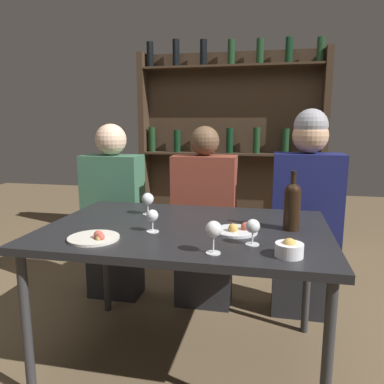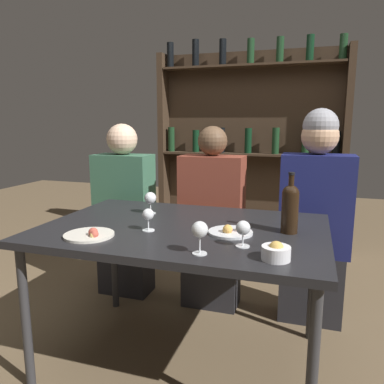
{
  "view_description": "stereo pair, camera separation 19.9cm",
  "coord_description": "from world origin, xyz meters",
  "px_view_note": "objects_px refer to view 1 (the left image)",
  "views": [
    {
      "loc": [
        0.4,
        -1.77,
        1.26
      ],
      "look_at": [
        0.0,
        0.14,
        0.9
      ],
      "focal_mm": 35.0,
      "sensor_mm": 36.0,
      "label": 1
    },
    {
      "loc": [
        0.6,
        -1.72,
        1.26
      ],
      "look_at": [
        0.0,
        0.14,
        0.9
      ],
      "focal_mm": 35.0,
      "sensor_mm": 36.0,
      "label": 2
    }
  ],
  "objects_px": {
    "wine_bottle": "(292,204)",
    "seated_person_left": "(114,217)",
    "wine_glass_2": "(253,227)",
    "seated_person_right": "(306,217)",
    "wine_glass_1": "(213,230)",
    "food_plate_0": "(95,238)",
    "snack_bowl": "(289,249)",
    "food_plate_1": "(236,230)",
    "seated_person_center": "(204,224)",
    "wine_glass_3": "(152,217)",
    "wine_glass_0": "(148,200)"
  },
  "relations": [
    {
      "from": "wine_bottle",
      "to": "seated_person_left",
      "type": "relative_size",
      "value": 0.23
    },
    {
      "from": "wine_glass_2",
      "to": "seated_person_left",
      "type": "relative_size",
      "value": 0.09
    },
    {
      "from": "seated_person_right",
      "to": "wine_glass_2",
      "type": "bearing_deg",
      "value": -108.8
    },
    {
      "from": "wine_glass_1",
      "to": "food_plate_0",
      "type": "xyz_separation_m",
      "value": [
        -0.55,
        0.07,
        -0.09
      ]
    },
    {
      "from": "wine_bottle",
      "to": "snack_bowl",
      "type": "bearing_deg",
      "value": -93.87
    },
    {
      "from": "wine_bottle",
      "to": "food_plate_0",
      "type": "bearing_deg",
      "value": -158.4
    },
    {
      "from": "food_plate_1",
      "to": "seated_person_left",
      "type": "bearing_deg",
      "value": 142.99
    },
    {
      "from": "wine_glass_1",
      "to": "food_plate_0",
      "type": "bearing_deg",
      "value": 173.09
    },
    {
      "from": "seated_person_center",
      "to": "snack_bowl",
      "type": "bearing_deg",
      "value": -62.64
    },
    {
      "from": "wine_glass_3",
      "to": "seated_person_center",
      "type": "xyz_separation_m",
      "value": [
        0.11,
        0.78,
        -0.24
      ]
    },
    {
      "from": "wine_glass_3",
      "to": "food_plate_0",
      "type": "relative_size",
      "value": 0.48
    },
    {
      "from": "wine_glass_0",
      "to": "seated_person_left",
      "type": "xyz_separation_m",
      "value": [
        -0.41,
        0.46,
        -0.24
      ]
    },
    {
      "from": "food_plate_1",
      "to": "seated_person_center",
      "type": "height_order",
      "value": "seated_person_center"
    },
    {
      "from": "snack_bowl",
      "to": "seated_person_left",
      "type": "distance_m",
      "value": 1.54
    },
    {
      "from": "food_plate_0",
      "to": "wine_glass_2",
      "type": "bearing_deg",
      "value": 6.16
    },
    {
      "from": "food_plate_1",
      "to": "snack_bowl",
      "type": "relative_size",
      "value": 1.9
    },
    {
      "from": "seated_person_center",
      "to": "seated_person_right",
      "type": "bearing_deg",
      "value": 0.0
    },
    {
      "from": "wine_glass_1",
      "to": "seated_person_right",
      "type": "bearing_deg",
      "value": 66.32
    },
    {
      "from": "seated_person_right",
      "to": "wine_glass_0",
      "type": "bearing_deg",
      "value": -153.04
    },
    {
      "from": "seated_person_left",
      "to": "seated_person_center",
      "type": "distance_m",
      "value": 0.66
    },
    {
      "from": "wine_glass_0",
      "to": "seated_person_left",
      "type": "bearing_deg",
      "value": 131.98
    },
    {
      "from": "wine_bottle",
      "to": "seated_person_left",
      "type": "distance_m",
      "value": 1.37
    },
    {
      "from": "wine_glass_1",
      "to": "food_plate_1",
      "type": "distance_m",
      "value": 0.33
    },
    {
      "from": "seated_person_right",
      "to": "wine_glass_1",
      "type": "bearing_deg",
      "value": -113.68
    },
    {
      "from": "food_plate_1",
      "to": "wine_glass_1",
      "type": "bearing_deg",
      "value": -101.62
    },
    {
      "from": "wine_glass_1",
      "to": "food_plate_1",
      "type": "bearing_deg",
      "value": 78.38
    },
    {
      "from": "seated_person_left",
      "to": "wine_glass_2",
      "type": "bearing_deg",
      "value": -40.57
    },
    {
      "from": "seated_person_left",
      "to": "food_plate_1",
      "type": "bearing_deg",
      "value": -37.01
    },
    {
      "from": "food_plate_1",
      "to": "wine_bottle",
      "type": "bearing_deg",
      "value": 21.27
    },
    {
      "from": "wine_glass_0",
      "to": "snack_bowl",
      "type": "distance_m",
      "value": 0.92
    },
    {
      "from": "food_plate_1",
      "to": "seated_person_right",
      "type": "distance_m",
      "value": 0.81
    },
    {
      "from": "wine_glass_3",
      "to": "seated_person_right",
      "type": "bearing_deg",
      "value": 45.22
    },
    {
      "from": "snack_bowl",
      "to": "wine_glass_2",
      "type": "bearing_deg",
      "value": 142.42
    },
    {
      "from": "wine_glass_2",
      "to": "seated_person_center",
      "type": "xyz_separation_m",
      "value": [
        -0.36,
        0.87,
        -0.24
      ]
    },
    {
      "from": "seated_person_left",
      "to": "food_plate_0",
      "type": "bearing_deg",
      "value": -70.9
    },
    {
      "from": "seated_person_center",
      "to": "seated_person_left",
      "type": "bearing_deg",
      "value": -180.0
    },
    {
      "from": "wine_glass_1",
      "to": "seated_person_left",
      "type": "distance_m",
      "value": 1.36
    },
    {
      "from": "wine_glass_3",
      "to": "seated_person_left",
      "type": "bearing_deg",
      "value": 124.93
    },
    {
      "from": "food_plate_1",
      "to": "wine_glass_2",
      "type": "bearing_deg",
      "value": -63.41
    },
    {
      "from": "wine_glass_1",
      "to": "snack_bowl",
      "type": "xyz_separation_m",
      "value": [
        0.3,
        0.03,
        -0.07
      ]
    },
    {
      "from": "wine_bottle",
      "to": "wine_glass_0",
      "type": "relative_size",
      "value": 2.32
    },
    {
      "from": "wine_glass_2",
      "to": "food_plate_1",
      "type": "relative_size",
      "value": 0.54
    },
    {
      "from": "food_plate_1",
      "to": "seated_person_left",
      "type": "height_order",
      "value": "seated_person_left"
    },
    {
      "from": "wine_glass_1",
      "to": "wine_glass_3",
      "type": "xyz_separation_m",
      "value": [
        -0.33,
        0.24,
        -0.02
      ]
    },
    {
      "from": "wine_glass_2",
      "to": "seated_person_right",
      "type": "height_order",
      "value": "seated_person_right"
    },
    {
      "from": "wine_glass_1",
      "to": "seated_person_center",
      "type": "distance_m",
      "value": 1.07
    },
    {
      "from": "wine_glass_2",
      "to": "wine_glass_0",
      "type": "bearing_deg",
      "value": 145.69
    },
    {
      "from": "wine_bottle",
      "to": "seated_person_center",
      "type": "distance_m",
      "value": 0.86
    },
    {
      "from": "seated_person_center",
      "to": "wine_glass_0",
      "type": "bearing_deg",
      "value": -117.88
    },
    {
      "from": "wine_glass_3",
      "to": "food_plate_1",
      "type": "distance_m",
      "value": 0.4
    }
  ]
}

